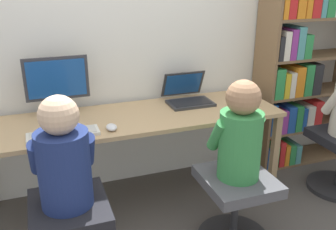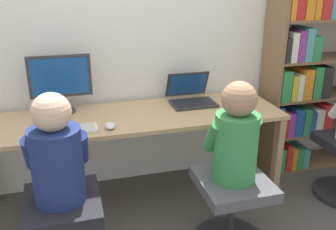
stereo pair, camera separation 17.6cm
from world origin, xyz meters
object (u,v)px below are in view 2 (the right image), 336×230
desktop_monitor (61,82)px  person_at_monitor (56,154)px  office_chair_right (231,206)px  keyboard (62,131)px  person_at_laptop (236,136)px  laptop (191,97)px  bookshelf (309,57)px  office_chair_left (65,228)px

desktop_monitor → person_at_monitor: (-0.05, -0.80, -0.18)m
office_chair_right → keyboard: bearing=154.4°
keyboard → person_at_laptop: (0.98, -0.47, 0.05)m
desktop_monitor → laptop: size_ratio=1.29×
desktop_monitor → bookshelf: size_ratio=0.22×
keyboard → person_at_monitor: 0.42m
office_chair_right → person_at_monitor: 1.12m
person_at_laptop → bookshelf: (1.03, 0.81, 0.25)m
keyboard → person_at_laptop: person_at_laptop is taller
office_chair_left → office_chair_right: size_ratio=1.00×
bookshelf → person_at_laptop: bearing=-141.6°
office_chair_right → person_at_monitor: (-1.02, 0.06, 0.47)m
office_chair_right → person_at_monitor: person_at_monitor is taller
desktop_monitor → laptop: (0.97, -0.05, -0.18)m
desktop_monitor → bookshelf: 2.00m
laptop → keyboard: laptop is taller
keyboard → bookshelf: bookshelf is taller
office_chair_left → person_at_monitor: 0.47m
laptop → office_chair_right: 0.93m
laptop → office_chair_left: (-1.01, -0.75, -0.47)m
office_chair_right → bookshelf: bearing=38.5°
laptop → office_chair_right: laptop is taller
person_at_laptop → office_chair_right: bearing=-90.0°
desktop_monitor → person_at_laptop: bearing=-41.2°
laptop → bookshelf: bearing=0.8°
person_at_monitor → person_at_laptop: (1.02, -0.05, 0.01)m
person_at_laptop → bookshelf: 1.33m
office_chair_right → bookshelf: bookshelf is taller
desktop_monitor → office_chair_left: bearing=-93.3°
keyboard → office_chair_right: bearing=-25.6°
office_chair_right → person_at_laptop: (0.00, 0.00, 0.48)m
office_chair_right → bookshelf: (1.03, 0.82, 0.72)m
desktop_monitor → office_chair_right: desktop_monitor is taller
desktop_monitor → person_at_laptop: size_ratio=0.71×
keyboard → person_at_monitor: person_at_monitor is taller
person_at_monitor → laptop: bearing=36.4°
keyboard → person_at_monitor: (-0.03, -0.41, 0.04)m
office_chair_right → laptop: bearing=90.3°
office_chair_left → person_at_laptop: size_ratio=0.79×
keyboard → office_chair_right: keyboard is taller
laptop → person_at_laptop: 0.80m
laptop → person_at_laptop: (0.00, -0.80, 0.01)m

